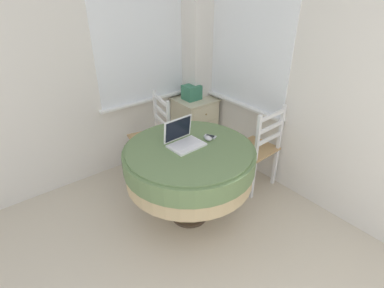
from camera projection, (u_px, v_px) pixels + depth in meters
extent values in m
cube|color=white|center=(140.00, 37.00, 3.25)|extent=(1.10, 0.01, 1.42)
cube|color=white|center=(147.00, 100.00, 3.58)|extent=(1.18, 0.07, 0.02)
cube|color=white|center=(249.00, 39.00, 3.13)|extent=(0.01, 1.10, 1.42)
cube|color=white|center=(241.00, 104.00, 3.47)|extent=(0.07, 1.18, 0.02)
cube|color=silver|center=(197.00, 51.00, 3.64)|extent=(0.28, 0.28, 2.55)
cylinder|color=#4C3D2D|center=(190.00, 214.00, 2.96)|extent=(0.36, 0.36, 0.03)
cylinder|color=#4C3D2D|center=(189.00, 183.00, 2.77)|extent=(0.11, 0.11, 0.72)
cylinder|color=tan|center=(189.00, 164.00, 2.67)|extent=(1.13, 1.13, 0.31)
cylinder|color=#607A4C|center=(189.00, 158.00, 2.63)|extent=(1.16, 1.16, 0.17)
cylinder|color=#607A4C|center=(189.00, 149.00, 2.59)|extent=(1.10, 1.10, 0.02)
cube|color=white|center=(187.00, 145.00, 2.60)|extent=(0.31, 0.23, 0.02)
cube|color=silver|center=(185.00, 144.00, 2.61)|extent=(0.27, 0.14, 0.00)
cube|color=white|center=(178.00, 129.00, 2.62)|extent=(0.30, 0.05, 0.21)
cube|color=black|center=(178.00, 129.00, 2.62)|extent=(0.27, 0.04, 0.19)
ellipsoid|color=silver|center=(208.00, 138.00, 2.69)|extent=(0.05, 0.08, 0.04)
cube|color=#B2B7BC|center=(210.00, 137.00, 2.76)|extent=(0.10, 0.12, 0.01)
cube|color=black|center=(210.00, 136.00, 2.75)|extent=(0.08, 0.09, 0.00)
cube|color=tan|center=(149.00, 140.00, 3.38)|extent=(0.46, 0.51, 0.02)
cube|color=white|center=(132.00, 153.00, 3.58)|extent=(0.04, 0.04, 0.44)
cube|color=white|center=(142.00, 169.00, 3.28)|extent=(0.04, 0.04, 0.44)
cube|color=white|center=(158.00, 146.00, 3.71)|extent=(0.04, 0.04, 0.44)
cube|color=white|center=(170.00, 161.00, 3.41)|extent=(0.04, 0.04, 0.44)
cube|color=white|center=(155.00, 110.00, 3.48)|extent=(0.04, 0.04, 0.49)
cube|color=white|center=(168.00, 123.00, 3.17)|extent=(0.04, 0.04, 0.49)
cube|color=white|center=(161.00, 100.00, 3.23)|extent=(0.10, 0.38, 0.04)
cube|color=white|center=(161.00, 111.00, 3.30)|extent=(0.10, 0.38, 0.04)
cube|color=white|center=(162.00, 122.00, 3.36)|extent=(0.10, 0.38, 0.04)
cube|color=tan|center=(254.00, 149.00, 3.20)|extent=(0.46, 0.41, 0.02)
cube|color=white|center=(251.00, 155.00, 3.54)|extent=(0.04, 0.04, 0.44)
cube|color=white|center=(229.00, 167.00, 3.32)|extent=(0.04, 0.04, 0.44)
cube|color=white|center=(275.00, 167.00, 3.32)|extent=(0.04, 0.04, 0.44)
cube|color=white|center=(253.00, 180.00, 3.10)|extent=(0.04, 0.04, 0.44)
cube|color=white|center=(281.00, 127.00, 3.08)|extent=(0.03, 0.03, 0.49)
cube|color=white|center=(258.00, 139.00, 2.86)|extent=(0.03, 0.03, 0.49)
cube|color=white|center=(272.00, 116.00, 2.88)|extent=(0.39, 0.04, 0.04)
cube|color=white|center=(271.00, 127.00, 2.94)|extent=(0.39, 0.04, 0.04)
cube|color=white|center=(269.00, 139.00, 3.00)|extent=(0.39, 0.04, 0.04)
cube|color=beige|center=(195.00, 125.00, 3.94)|extent=(0.45, 0.43, 0.70)
cube|color=beige|center=(195.00, 99.00, 3.77)|extent=(0.48, 0.45, 0.02)
cube|color=beige|center=(206.00, 114.00, 3.68)|extent=(0.40, 0.01, 0.20)
sphere|color=olive|center=(206.00, 114.00, 3.67)|extent=(0.02, 0.02, 0.02)
cube|color=beige|center=(205.00, 131.00, 3.79)|extent=(0.40, 0.01, 0.20)
sphere|color=olive|center=(206.00, 131.00, 3.79)|extent=(0.02, 0.02, 0.02)
cube|color=beige|center=(205.00, 147.00, 3.91)|extent=(0.40, 0.01, 0.20)
sphere|color=olive|center=(205.00, 147.00, 3.90)|extent=(0.02, 0.02, 0.02)
cube|color=#387A5B|center=(192.00, 92.00, 3.71)|extent=(0.20, 0.18, 0.18)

